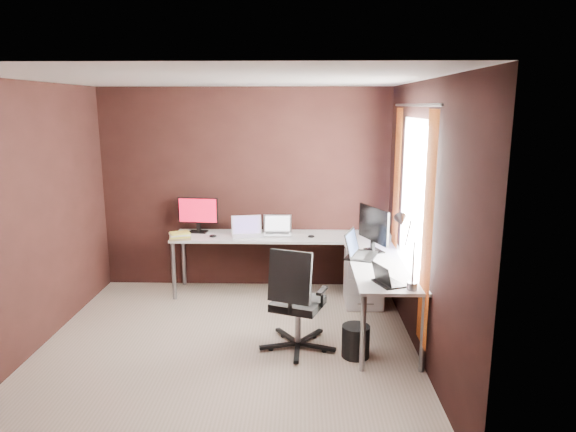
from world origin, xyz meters
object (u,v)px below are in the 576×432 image
object	(u,v)px
wastebasket	(356,341)
monitor_left	(198,213)
laptop_white	(247,232)
drawer_pedestal	(363,279)
desk_lamp	(405,241)
laptop_black_big	(358,251)
laptop_black_small	(386,280)
monitor_right	(374,227)
book_stack	(180,236)
laptop_silver	(277,230)
office_chair	(297,320)

from	to	relation	value
wastebasket	monitor_left	bearing A→B (deg)	134.99
laptop_white	wastebasket	world-z (taller)	laptop_white
drawer_pedestal	desk_lamp	xyz separation A→B (m)	(0.16, -1.43, 0.84)
drawer_pedestal	monitor_left	size ratio (longest dim) A/B	1.19
monitor_left	wastebasket	size ratio (longest dim) A/B	1.68
laptop_black_big	wastebasket	bearing A→B (deg)	-167.58
laptop_black_big	laptop_black_small	bearing A→B (deg)	-151.24
monitor_right	book_stack	size ratio (longest dim) A/B	1.93
monitor_left	wastebasket	bearing A→B (deg)	-38.46
desk_lamp	wastebasket	world-z (taller)	desk_lamp
drawer_pedestal	laptop_black_small	world-z (taller)	laptop_black_small
book_stack	desk_lamp	distance (m)	2.83
laptop_black_small	book_stack	bearing A→B (deg)	33.11
laptop_silver	book_stack	bearing A→B (deg)	-167.23
laptop_silver	office_chair	size ratio (longest dim) A/B	0.34
drawer_pedestal	monitor_right	world-z (taller)	monitor_right
laptop_silver	drawer_pedestal	bearing A→B (deg)	-21.04
laptop_white	office_chair	size ratio (longest dim) A/B	0.40
laptop_black_small	monitor_right	bearing A→B (deg)	-23.46
laptop_white	desk_lamp	distance (m)	2.35
drawer_pedestal	laptop_black_big	world-z (taller)	laptop_black_big
book_stack	office_chair	distance (m)	1.97
drawer_pedestal	wastebasket	bearing A→B (deg)	-99.60
book_stack	office_chair	size ratio (longest dim) A/B	0.29
desk_lamp	office_chair	size ratio (longest dim) A/B	0.65
monitor_left	laptop_black_small	distance (m)	2.76
monitor_left	office_chair	size ratio (longest dim) A/B	0.50
laptop_black_big	office_chair	bearing A→B (deg)	154.80
monitor_right	office_chair	size ratio (longest dim) A/B	0.55
laptop_white	book_stack	world-z (taller)	laptop_white
office_chair	desk_lamp	bearing A→B (deg)	3.59
drawer_pedestal	book_stack	xyz separation A→B (m)	(-2.16, 0.15, 0.47)
laptop_black_small	office_chair	world-z (taller)	office_chair
laptop_silver	wastebasket	world-z (taller)	laptop_silver
desk_lamp	office_chair	distance (m)	1.28
wastebasket	office_chair	bearing A→B (deg)	166.28
laptop_black_big	book_stack	xyz separation A→B (m)	(-2.03, 0.66, -0.02)
monitor_right	desk_lamp	xyz separation A→B (m)	(0.11, -1.11, 0.14)
office_chair	wastebasket	world-z (taller)	office_chair
monitor_right	wastebasket	bearing A→B (deg)	142.51
wastebasket	book_stack	bearing A→B (deg)	143.27
drawer_pedestal	laptop_silver	size ratio (longest dim) A/B	1.72
laptop_silver	office_chair	bearing A→B (deg)	-80.42
drawer_pedestal	monitor_right	bearing A→B (deg)	-81.57
monitor_left	laptop_black_big	bearing A→B (deg)	-21.39
drawer_pedestal	wastebasket	size ratio (longest dim) A/B	2.01
monitor_right	laptop_black_small	xyz separation A→B (m)	(-0.03, -1.05, -0.23)
laptop_white	book_stack	bearing A→B (deg)	179.78
monitor_right	laptop_black_big	world-z (taller)	monitor_right
laptop_black_small	desk_lamp	distance (m)	0.40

